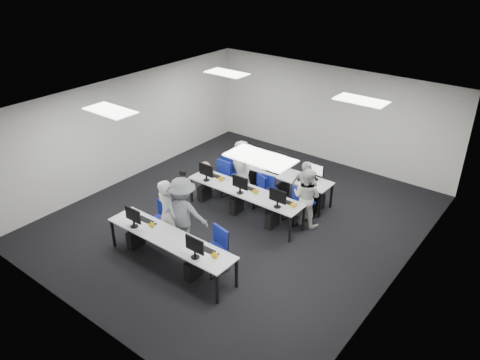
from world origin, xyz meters
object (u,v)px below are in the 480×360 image
Objects in this scene: chair_3 at (264,198)px; chair_6 at (266,193)px; chair_0 at (159,227)px; student_1 at (307,197)px; desk_mid at (244,192)px; student_2 at (242,167)px; chair_7 at (303,208)px; student_0 at (168,214)px; photographer at (183,213)px; chair_5 at (229,180)px; chair_4 at (294,211)px; desk_front at (170,239)px; chair_1 at (214,258)px; student_3 at (305,189)px; chair_2 at (223,182)px.

chair_3 reaches higher than chair_6.
student_1 is at bearing 51.51° from chair_0.
desk_mid is 2.10× the size of student_2.
student_1 reaches higher than chair_7.
chair_7 is (1.23, 0.82, -0.40)m from desk_mid.
photographer is at bearing -137.43° from student_0.
student_1 reaches higher than chair_6.
chair_6 is (1.21, 0.10, -0.05)m from chair_5.
chair_0 is 1.07× the size of chair_4.
student_2 is (-0.98, 0.29, 0.49)m from chair_3.
chair_5 reaches higher than desk_front.
student_1 is at bearing -5.95° from chair_5.
student_2 reaches higher than desk_front.
chair_7 reaches higher than desk_mid.
chair_1 is 2.87m from chair_3.
chair_1 is 1.18× the size of chair_6.
chair_0 reaches higher than chair_4.
student_0 reaches higher than student_3.
chair_3 is 2.87m from student_0.
student_2 is at bearing -179.08° from chair_4.
student_3 is (1.18, 3.54, 0.07)m from desk_front.
student_0 reaches higher than chair_6.
chair_2 is at bearing -146.53° from chair_6.
student_0 reaches higher than chair_0.
chair_2 is at bearing -94.09° from photographer.
chair_0 is 3.59m from student_1.
student_3 reaches higher than chair_4.
chair_7 is at bearing 4.85° from chair_3.
student_1 is at bearing -38.41° from student_3.
desk_front is at bearing 65.51° from student_1.
chair_7 is at bearing 94.12° from chair_1.
student_2 is at bearing -164.83° from student_3.
chair_5 is 0.66× the size of student_1.
photographer is (-1.50, -2.72, 0.59)m from chair_7.
student_0 is 1.12× the size of student_1.
chair_4 is 0.86× the size of chair_5.
chair_7 reaches higher than chair_6.
photographer is at bearing 13.01° from chair_0.
chair_5 is 0.59× the size of student_0.
chair_4 is 0.62m from student_3.
photographer is (-1.10, 0.25, 0.56)m from chair_1.
desk_mid is 1.24m from student_2.
chair_1 is (0.83, 0.45, -0.37)m from desk_front.
chair_0 is 0.52× the size of photographer.
student_1 is (2.58, -0.19, 0.44)m from chair_5.
desk_front is at bearing -71.56° from chair_6.
student_2 is at bearing -8.73° from student_1.
student_3 reaches higher than chair_2.
chair_6 reaches higher than desk_front.
student_1 is at bearing -148.38° from photographer.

